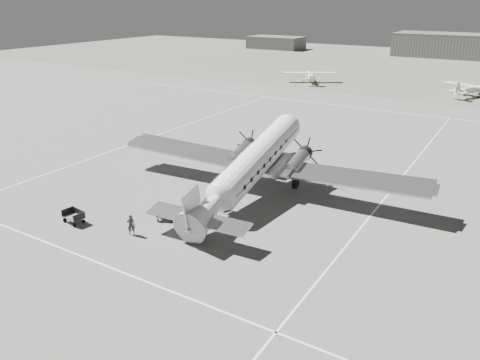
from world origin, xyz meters
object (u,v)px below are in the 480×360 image
(dc3_airliner, at_px, (252,166))
(passenger, at_px, (196,201))
(hangar_main, at_px, (472,46))
(baggage_cart_near, at_px, (166,215))
(shed_secondary, at_px, (276,43))
(light_plane_left, at_px, (310,77))
(ground_crew, at_px, (131,225))
(baggage_cart_far, at_px, (74,217))
(ramp_agent, at_px, (188,205))
(light_plane_right, at_px, (471,91))

(dc3_airliner, relative_size, passenger, 17.06)
(hangar_main, bearing_deg, baggage_cart_near, -92.87)
(hangar_main, distance_m, dc3_airliner, 119.30)
(shed_secondary, height_order, light_plane_left, shed_secondary)
(dc3_airliner, xyz_separation_m, ground_crew, (-3.97, -10.67, -2.00))
(passenger, bearing_deg, baggage_cart_near, 161.03)
(hangar_main, relative_size, baggage_cart_far, 24.13)
(baggage_cart_far, distance_m, ramp_agent, 8.79)
(light_plane_left, bearing_deg, baggage_cart_far, -111.78)
(light_plane_left, xyz_separation_m, passenger, (17.15, -61.91, -0.28))
(light_plane_right, xyz_separation_m, baggage_cart_near, (-13.87, -65.19, -0.73))
(dc3_airliner, distance_m, passenger, 5.74)
(baggage_cart_far, bearing_deg, light_plane_right, 81.84)
(baggage_cart_near, relative_size, ground_crew, 0.91)
(light_plane_left, bearing_deg, shed_secondary, 92.77)
(dc3_airliner, bearing_deg, ramp_agent, -115.35)
(shed_secondary, height_order, light_plane_right, shed_secondary)
(light_plane_right, xyz_separation_m, ground_crew, (-14.48, -68.33, -0.35))
(light_plane_left, xyz_separation_m, baggage_cart_far, (10.45, -68.63, -0.65))
(light_plane_left, relative_size, baggage_cart_far, 6.33)
(dc3_airliner, distance_m, ground_crew, 11.56)
(light_plane_right, bearing_deg, baggage_cart_near, -75.87)
(light_plane_right, height_order, baggage_cart_near, light_plane_right)
(ramp_agent, bearing_deg, shed_secondary, 34.57)
(hangar_main, xyz_separation_m, shed_secondary, (-60.00, -5.00, -1.30))
(baggage_cart_far, bearing_deg, ramp_agent, 47.15)
(ground_crew, relative_size, ramp_agent, 0.84)
(shed_secondary, xyz_separation_m, baggage_cart_far, (47.88, -125.81, -1.51))
(shed_secondary, height_order, baggage_cart_near, shed_secondary)
(baggage_cart_near, height_order, ground_crew, ground_crew)
(light_plane_right, xyz_separation_m, baggage_cart_far, (-19.64, -69.21, -0.65))
(ramp_agent, bearing_deg, passenger, 13.95)
(hangar_main, height_order, dc3_airliner, hangar_main)
(light_plane_right, relative_size, baggage_cart_far, 6.33)
(baggage_cart_far, bearing_deg, hangar_main, 92.39)
(hangar_main, distance_m, shed_secondary, 60.22)
(passenger, bearing_deg, shed_secondary, 24.72)
(light_plane_left, height_order, ramp_agent, light_plane_left)
(hangar_main, height_order, baggage_cart_far, hangar_main)
(light_plane_left, distance_m, baggage_cart_far, 69.42)
(shed_secondary, xyz_separation_m, light_plane_left, (37.42, -57.18, -0.86))
(light_plane_left, xyz_separation_m, baggage_cart_near, (16.22, -64.61, -0.73))
(shed_secondary, bearing_deg, light_plane_right, -39.97)
(shed_secondary, bearing_deg, passenger, -65.38)
(light_plane_right, bearing_deg, shed_secondary, 166.17)
(hangar_main, relative_size, baggage_cart_near, 28.96)
(dc3_airliner, height_order, baggage_cart_far, dc3_airliner)
(shed_secondary, height_order, baggage_cart_far, shed_secondary)
(baggage_cart_far, relative_size, ground_crew, 1.10)
(light_plane_right, bearing_deg, dc3_airliner, -74.19)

